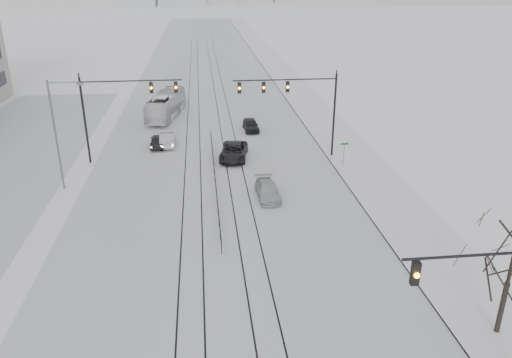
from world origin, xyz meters
name	(u,v)px	position (x,y,z in m)	size (l,w,h in m)	color
road	(207,99)	(0.00, 60.00, 0.01)	(22.00, 260.00, 0.02)	silver
sidewalk_east	(302,96)	(13.50, 60.00, 0.08)	(5.00, 260.00, 0.16)	white
curb	(285,97)	(11.05, 60.00, 0.06)	(0.10, 260.00, 0.12)	gray
tram_rails	(211,144)	(0.00, 40.00, 0.02)	(5.30, 180.00, 0.01)	black
traffic_mast_near	(502,297)	(10.79, 6.00, 4.56)	(6.10, 0.37, 7.00)	black
traffic_mast_ne	(300,99)	(8.15, 34.99, 5.76)	(9.60, 0.37, 8.00)	black
traffic_mast_nw	(116,104)	(-8.52, 36.00, 5.57)	(9.10, 0.37, 8.00)	black
street_light_west	(58,128)	(-12.20, 30.00, 5.21)	(2.73, 0.25, 9.00)	#595B60
median_fence	(215,176)	(0.00, 30.00, 0.53)	(0.06, 24.00, 1.00)	black
street_sign	(344,151)	(11.80, 32.00, 1.61)	(0.70, 0.06, 2.40)	#595B60
sedan_sb_inner	(158,141)	(-5.44, 39.84, 0.66)	(1.55, 3.85, 1.31)	black
sedan_sb_outer	(167,139)	(-4.50, 40.13, 0.70)	(1.47, 4.22, 1.39)	#B3B4BB
sedan_nb_front	(234,152)	(2.01, 35.44, 0.73)	(2.43, 5.26, 1.46)	black
sedan_nb_right	(268,191)	(4.05, 26.27, 0.61)	(1.71, 4.20, 1.22)	#AFB4B7
sedan_nb_far	(251,125)	(4.58, 44.38, 0.67)	(1.59, 3.96, 1.35)	black
box_truck	(166,105)	(-5.16, 51.22, 1.49)	(2.50, 10.68, 2.97)	silver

